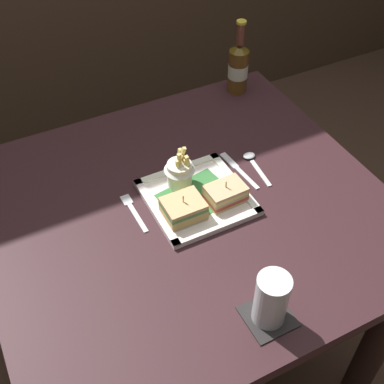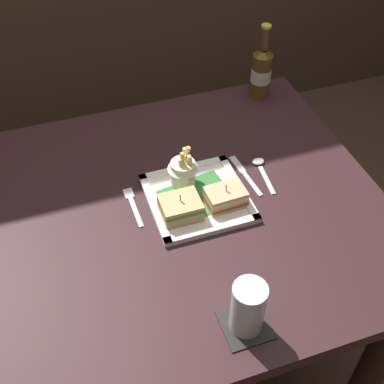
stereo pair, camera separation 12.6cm
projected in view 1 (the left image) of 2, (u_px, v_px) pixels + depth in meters
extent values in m
plane|color=#51382B|center=(189.00, 349.00, 1.81)|extent=(6.00, 6.00, 0.00)
cube|color=#311A1D|center=(187.00, 212.00, 1.30)|extent=(1.01, 0.94, 0.04)
cylinder|color=black|center=(379.00, 338.00, 1.45)|extent=(0.08, 0.08, 0.71)
cylinder|color=#35280D|center=(22.00, 254.00, 1.67)|extent=(0.08, 0.08, 0.71)
cylinder|color=black|center=(242.00, 175.00, 1.94)|extent=(0.08, 0.08, 0.71)
cube|color=white|center=(197.00, 198.00, 1.30)|extent=(0.25, 0.25, 0.01)
cube|color=#337136|center=(197.00, 196.00, 1.29)|extent=(0.20, 0.16, 0.00)
cube|color=white|center=(218.00, 226.00, 1.22)|extent=(0.25, 0.02, 0.01)
cube|color=white|center=(177.00, 169.00, 1.37)|extent=(0.25, 0.02, 0.01)
cube|color=white|center=(156.00, 211.00, 1.26)|extent=(0.02, 0.25, 0.01)
cube|color=white|center=(235.00, 182.00, 1.33)|extent=(0.02, 0.25, 0.01)
cube|color=tan|center=(183.00, 214.00, 1.25)|extent=(0.10, 0.08, 0.01)
cube|color=#E0B756|center=(183.00, 211.00, 1.24)|extent=(0.10, 0.08, 0.01)
cube|color=tan|center=(183.00, 209.00, 1.23)|extent=(0.10, 0.08, 0.01)
cube|color=#549343|center=(183.00, 206.00, 1.23)|extent=(0.10, 0.08, 0.01)
cube|color=tan|center=(183.00, 203.00, 1.22)|extent=(0.10, 0.08, 0.01)
cylinder|color=tan|center=(183.00, 206.00, 1.22)|extent=(0.00, 0.00, 0.07)
cube|color=#D8B56C|center=(225.00, 199.00, 1.28)|extent=(0.10, 0.07, 0.01)
cube|color=#C24636|center=(225.00, 196.00, 1.28)|extent=(0.10, 0.07, 0.01)
cube|color=tan|center=(225.00, 194.00, 1.27)|extent=(0.10, 0.07, 0.01)
cube|color=#F3D778|center=(226.00, 191.00, 1.26)|extent=(0.10, 0.07, 0.01)
cube|color=tan|center=(226.00, 188.00, 1.26)|extent=(0.10, 0.07, 0.01)
cylinder|color=tan|center=(226.00, 191.00, 1.26)|extent=(0.00, 0.00, 0.07)
cylinder|color=white|center=(180.00, 174.00, 1.30)|extent=(0.06, 0.06, 0.07)
cone|color=silver|center=(179.00, 165.00, 1.28)|extent=(0.08, 0.08, 0.03)
cube|color=#E6CA70|center=(179.00, 159.00, 1.29)|extent=(0.01, 0.01, 0.07)
cube|color=#DCC15B|center=(185.00, 166.00, 1.29)|extent=(0.01, 0.02, 0.05)
cube|color=#EED77A|center=(180.00, 158.00, 1.28)|extent=(0.03, 0.02, 0.08)
cube|color=#E8D17A|center=(188.00, 164.00, 1.27)|extent=(0.03, 0.03, 0.07)
cube|color=#EBCC63|center=(181.00, 162.00, 1.29)|extent=(0.02, 0.02, 0.06)
cube|color=#E6C266|center=(179.00, 165.00, 1.27)|extent=(0.01, 0.01, 0.07)
cube|color=#F4DE76|center=(178.00, 169.00, 1.27)|extent=(0.01, 0.01, 0.05)
cylinder|color=brown|center=(238.00, 71.00, 1.61)|extent=(0.06, 0.06, 0.14)
cone|color=#513C0F|center=(240.00, 48.00, 1.55)|extent=(0.06, 0.06, 0.02)
cylinder|color=brown|center=(241.00, 34.00, 1.52)|extent=(0.03, 0.03, 0.07)
cylinder|color=gold|center=(241.00, 22.00, 1.49)|extent=(0.03, 0.03, 0.01)
cylinder|color=beige|center=(238.00, 70.00, 1.61)|extent=(0.06, 0.06, 0.05)
cube|color=black|center=(268.00, 316.00, 1.06)|extent=(0.10, 0.10, 0.00)
cylinder|color=silver|center=(271.00, 299.00, 1.01)|extent=(0.07, 0.07, 0.13)
cylinder|color=silver|center=(270.00, 304.00, 1.02)|extent=(0.06, 0.06, 0.09)
cube|color=silver|center=(138.00, 218.00, 1.26)|extent=(0.01, 0.11, 0.00)
cube|color=silver|center=(127.00, 200.00, 1.30)|extent=(0.02, 0.04, 0.00)
cube|color=silver|center=(247.00, 178.00, 1.36)|extent=(0.02, 0.10, 0.00)
cube|color=silver|center=(229.00, 160.00, 1.41)|extent=(0.02, 0.07, 0.00)
cube|color=silver|center=(261.00, 173.00, 1.37)|extent=(0.02, 0.11, 0.00)
ellipsoid|color=silver|center=(249.00, 156.00, 1.42)|extent=(0.03, 0.03, 0.01)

